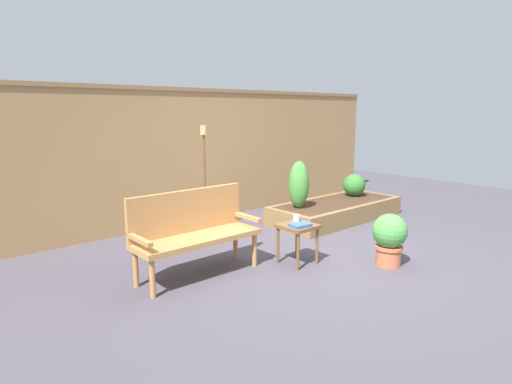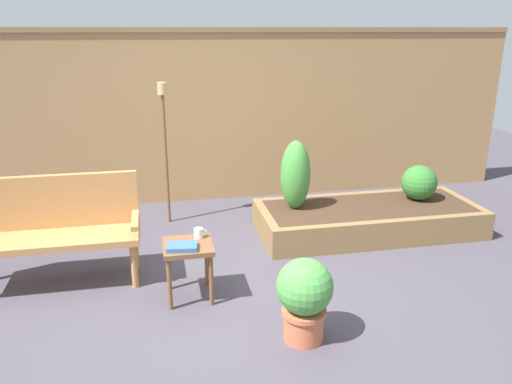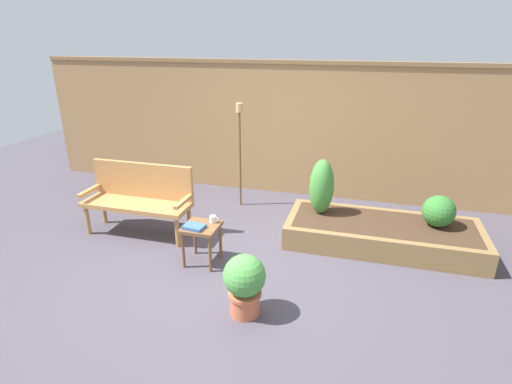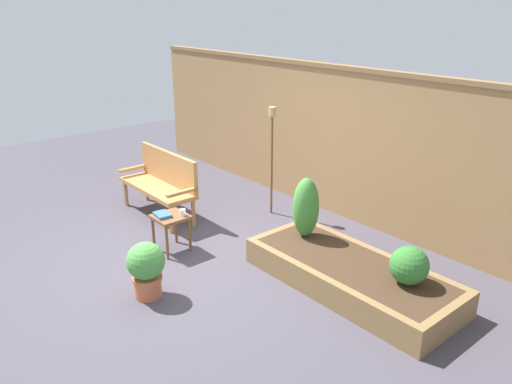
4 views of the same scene
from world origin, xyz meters
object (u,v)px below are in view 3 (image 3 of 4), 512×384
object	(u,v)px
garden_bench	(140,194)
potted_boxwood	(245,282)
shrub_near_bench	(322,187)
book_on_table	(194,227)
cup_on_table	(213,219)
tiki_torch	(240,136)
shrub_far_corner	(439,211)
side_table	(201,232)

from	to	relation	value
garden_bench	potted_boxwood	xyz separation A→B (m)	(1.87, -1.30, -0.19)
shrub_near_bench	book_on_table	bearing A→B (deg)	-136.31
cup_on_table	tiki_torch	world-z (taller)	tiki_torch
shrub_far_corner	tiki_torch	world-z (taller)	tiki_torch
potted_boxwood	side_table	bearing A→B (deg)	134.78
cup_on_table	potted_boxwood	size ratio (longest dim) A/B	0.18
garden_bench	shrub_near_bench	xyz separation A→B (m)	(2.33, 0.59, 0.12)
book_on_table	tiki_torch	xyz separation A→B (m)	(-0.05, 1.86, 0.60)
cup_on_table	potted_boxwood	world-z (taller)	potted_boxwood
shrub_near_bench	tiki_torch	bearing A→B (deg)	154.06
shrub_far_corner	book_on_table	bearing A→B (deg)	-155.92
cup_on_table	shrub_near_bench	bearing A→B (deg)	42.17
cup_on_table	tiki_torch	bearing A→B (deg)	96.97
cup_on_table	tiki_torch	distance (m)	1.77
potted_boxwood	shrub_far_corner	size ratio (longest dim) A/B	1.59
garden_bench	shrub_far_corner	bearing A→B (deg)	8.88
potted_boxwood	shrub_near_bench	size ratio (longest dim) A/B	0.84
side_table	cup_on_table	distance (m)	0.20
book_on_table	potted_boxwood	bearing A→B (deg)	-32.98
side_table	shrub_far_corner	distance (m)	2.90
garden_bench	cup_on_table	xyz separation A→B (m)	(1.21, -0.42, -0.02)
shrub_near_bench	garden_bench	bearing A→B (deg)	-165.80
potted_boxwood	tiki_torch	size ratio (longest dim) A/B	0.39
cup_on_table	shrub_far_corner	bearing A→B (deg)	21.57
shrub_near_bench	tiki_torch	xyz separation A→B (m)	(-1.32, 0.64, 0.43)
side_table	shrub_near_bench	size ratio (longest dim) A/B	0.65
side_table	cup_on_table	world-z (taller)	cup_on_table
tiki_torch	cup_on_table	bearing A→B (deg)	-83.03
garden_bench	shrub_near_bench	size ratio (longest dim) A/B	1.95
garden_bench	cup_on_table	world-z (taller)	garden_bench
garden_bench	book_on_table	size ratio (longest dim) A/B	6.17
cup_on_table	potted_boxwood	xyz separation A→B (m)	(0.65, -0.88, -0.17)
garden_bench	tiki_torch	xyz separation A→B (m)	(1.01, 1.23, 0.56)
garden_bench	cup_on_table	size ratio (longest dim) A/B	12.96
garden_bench	tiki_torch	bearing A→B (deg)	50.69
shrub_far_corner	garden_bench	bearing A→B (deg)	-171.12
garden_bench	shrub_far_corner	xyz separation A→B (m)	(3.78, 0.59, -0.05)
tiki_torch	side_table	bearing A→B (deg)	-86.79
side_table	garden_bench	bearing A→B (deg)	153.99
book_on_table	potted_boxwood	world-z (taller)	potted_boxwood
cup_on_table	shrub_near_bench	distance (m)	1.52
cup_on_table	shrub_far_corner	size ratio (longest dim) A/B	0.28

